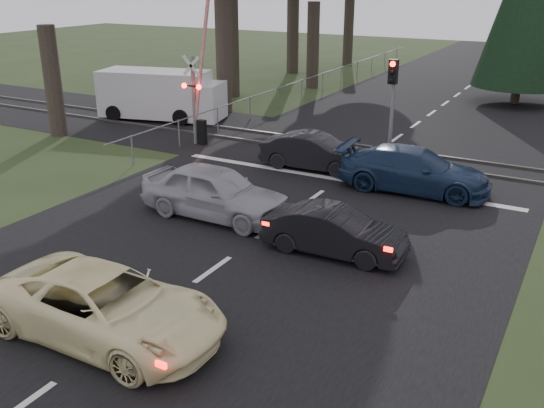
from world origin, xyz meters
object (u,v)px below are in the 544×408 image
Objects in this scene: dark_car_far at (314,152)px; white_van at (164,95)px; dark_hatchback at (334,232)px; crossing_signal at (198,98)px; traffic_signal_center at (392,94)px; silver_car at (215,192)px; blue_sedan at (414,170)px; cream_coupe at (106,306)px.

dark_car_far is 11.17m from white_van.
crossing_signal is at bearing 50.34° from dark_hatchback.
silver_car is (-2.94, -7.62, -2.00)m from traffic_signal_center.
dark_hatchback is 0.93× the size of dark_car_far.
blue_sedan reaches higher than dark_car_far.
traffic_signal_center is at bearing 6.15° from crossing_signal.
silver_car is at bearing -111.11° from traffic_signal_center.
silver_car is at bearing 78.83° from dark_hatchback.
white_van is (-14.43, 4.68, 0.50)m from blue_sedan.
traffic_signal_center is at bearing 32.81° from blue_sedan.
white_van is at bearing 68.88° from blue_sedan.
crossing_signal is 8.68m from silver_car.
traffic_signal_center reaches higher than white_van.
dark_hatchback is (9.59, -7.43, -1.43)m from crossing_signal.
traffic_signal_center is at bearing 7.08° from dark_hatchback.
silver_car is (-4.26, 0.69, 0.18)m from dark_hatchback.
dark_car_far is at bearing -8.24° from crossing_signal.
cream_coupe is 6.82m from silver_car.
white_van reaches higher than silver_car.
dark_hatchback is 5.97m from blue_sedan.
cream_coupe is 12.21m from blue_sedan.
cream_coupe is at bearing -164.37° from silver_car.
traffic_signal_center is at bearing -24.20° from white_van.
dark_hatchback is at bearing -37.75° from crossing_signal.
cream_coupe is 1.08× the size of silver_car.
silver_car is 0.92× the size of blue_sedan.
traffic_signal_center is 13.02m from white_van.
blue_sedan is 0.78× the size of white_van.
white_van is at bearing 34.59° from cream_coupe.
dark_car_far is (-2.34, -1.75, -2.13)m from traffic_signal_center.
silver_car is 13.95m from white_van.
crossing_signal reaches higher than cream_coupe.
cream_coupe reaches higher than dark_hatchback.
traffic_signal_center reaches higher than silver_car.
crossing_signal is at bearing 39.21° from silver_car.
blue_sedan reaches higher than cream_coupe.
traffic_signal_center is 8.70m from dark_hatchback.
dark_car_far is at bearing -5.05° from silver_car.
traffic_signal_center is at bearing -5.09° from cream_coupe.
traffic_signal_center is at bearing -20.28° from silver_car.
cream_coupe is at bearing -68.99° from white_van.
crossing_signal reaches higher than traffic_signal_center.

